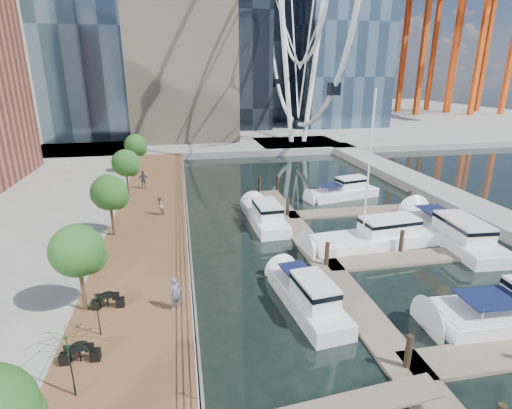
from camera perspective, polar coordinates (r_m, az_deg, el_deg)
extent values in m
plane|color=black|center=(20.39, 9.87, -19.69)|extent=(520.00, 520.00, 0.00)
cube|color=brown|center=(32.32, -15.05, -4.07)|extent=(6.00, 60.00, 1.00)
cube|color=#595954|center=(32.20, -9.72, -3.77)|extent=(0.25, 60.00, 1.00)
cube|color=gray|center=(117.66, -7.94, 12.33)|extent=(200.00, 114.00, 1.00)
cube|color=gray|center=(45.24, 25.08, 1.23)|extent=(4.00, 60.00, 1.00)
cube|color=gray|center=(70.89, 5.95, 8.52)|extent=(14.00, 12.00, 1.00)
cube|color=#6D6051|center=(29.28, 8.62, -6.88)|extent=(2.00, 32.00, 0.20)
cube|color=#6D6051|center=(30.13, 20.82, -7.19)|extent=(12.00, 2.00, 0.20)
cube|color=#6D6051|center=(38.28, 13.21, -1.02)|extent=(12.00, 2.00, 0.20)
cylinder|color=white|center=(69.21, 4.23, 19.56)|extent=(0.80, 0.80, 26.00)
cylinder|color=white|center=(70.65, 8.39, 19.40)|extent=(0.80, 0.80, 26.00)
cylinder|color=#3F2B1C|center=(22.12, -23.50, -10.99)|extent=(0.20, 0.20, 2.40)
sphere|color=#265B1E|center=(21.23, -24.22, -6.02)|extent=(2.60, 2.60, 2.60)
cylinder|color=#3F2B1C|center=(31.10, -19.82, -2.08)|extent=(0.20, 0.20, 2.40)
sphere|color=#265B1E|center=(30.47, -20.24, 1.63)|extent=(2.60, 2.60, 2.60)
cylinder|color=#3F2B1C|center=(40.56, -17.85, 2.77)|extent=(0.20, 0.20, 2.40)
sphere|color=#265B1E|center=(40.08, -18.14, 5.66)|extent=(2.60, 2.60, 2.60)
cylinder|color=#3F2B1C|center=(50.23, -16.63, 5.77)|extent=(0.20, 0.20, 2.40)
sphere|color=#265B1E|center=(49.84, -16.84, 8.12)|extent=(2.60, 2.60, 2.60)
imported|color=slate|center=(20.96, -11.43, -12.37)|extent=(0.78, 0.70, 1.79)
imported|color=gray|center=(34.49, -13.61, -0.17)|extent=(0.93, 1.01, 1.66)
imported|color=#373B45|center=(42.95, -15.78, 3.43)|extent=(1.11, 0.51, 1.86)
imported|color=#103A12|center=(16.98, -24.93, -20.16)|extent=(3.90, 3.93, 2.73)
imported|color=#0E3413|center=(20.01, -21.61, -14.56)|extent=(2.77, 2.80, 2.06)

